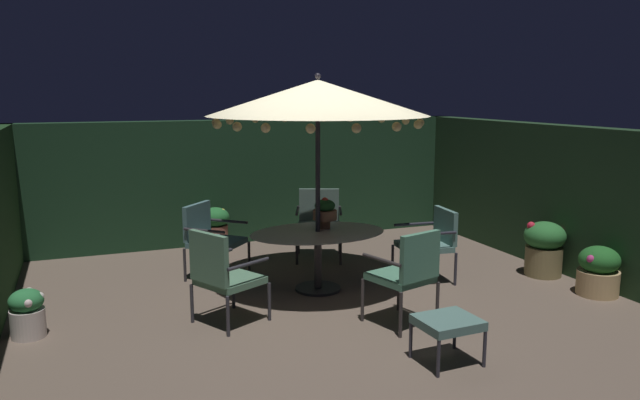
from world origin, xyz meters
name	(u,v)px	position (x,y,z in m)	size (l,w,h in m)	color
ground_plane	(322,301)	(0.00, 0.00, -0.01)	(7.21, 6.63, 0.02)	brown
hedge_backdrop_rear	(249,180)	(0.00, 3.17, 0.96)	(7.21, 0.30, 1.92)	#18331F
hedge_backdrop_right	(566,199)	(3.45, 0.00, 0.96)	(0.30, 6.63, 1.92)	#1E3720
patio_dining_table	(318,242)	(0.10, 0.39, 0.59)	(1.64, 1.17, 0.72)	#2C2A2D
patio_umbrella	(318,98)	(0.10, 0.39, 2.28)	(2.56, 2.56, 2.56)	#2C2933
centerpiece_planter	(325,211)	(0.24, 0.51, 0.93)	(0.29, 0.29, 0.38)	#A86641
patio_chair_north	(408,270)	(0.52, -1.02, 0.59)	(0.70, 0.72, 1.00)	#312C2C
patio_chair_northeast	(431,239)	(1.56, 0.24, 0.53)	(0.69, 0.67, 0.90)	#292933
patio_chair_east	(319,219)	(0.65, 1.77, 0.56)	(0.82, 0.81, 0.97)	#312B31
patio_chair_southeast	(210,235)	(-1.00, 1.38, 0.55)	(0.88, 0.88, 0.94)	#2C2A2E
patio_chair_south	(222,272)	(-1.21, -0.30, 0.55)	(0.80, 0.79, 0.99)	#2D2D33
ottoman_footrest	(448,324)	(0.43, -1.90, 0.36)	(0.53, 0.48, 0.41)	#292932
potted_plant_right_near	(27,312)	(-3.04, 0.06, 0.25)	(0.33, 0.34, 0.48)	beige
potted_plant_back_left	(215,227)	(-0.66, 2.68, 0.35)	(0.43, 0.43, 0.65)	#A6604E
potted_plant_front_corner	(544,247)	(3.04, -0.12, 0.38)	(0.53, 0.52, 0.71)	olive
potted_plant_left_near	(599,271)	(3.09, -0.97, 0.29)	(0.48, 0.48, 0.58)	tan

